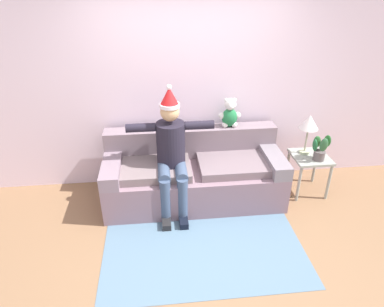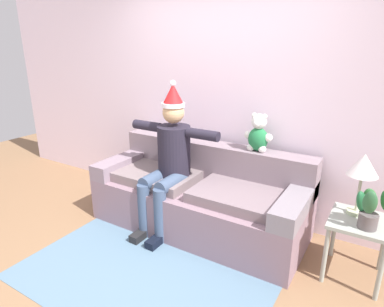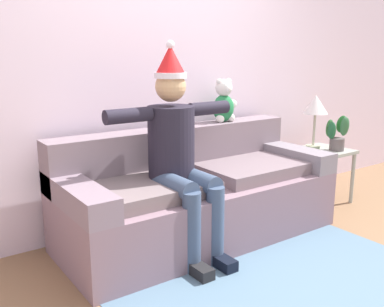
{
  "view_description": "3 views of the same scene",
  "coord_description": "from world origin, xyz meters",
  "px_view_note": "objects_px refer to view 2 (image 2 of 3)",
  "views": [
    {
      "loc": [
        -0.43,
        -2.69,
        2.64
      ],
      "look_at": [
        -0.04,
        0.81,
        0.75
      ],
      "focal_mm": 32.12,
      "sensor_mm": 36.0,
      "label": 1
    },
    {
      "loc": [
        1.58,
        -1.72,
        1.88
      ],
      "look_at": [
        -0.07,
        0.96,
        0.82
      ],
      "focal_mm": 30.81,
      "sensor_mm": 36.0,
      "label": 2
    },
    {
      "loc": [
        -1.95,
        -1.68,
        1.46
      ],
      "look_at": [
        -0.16,
        0.85,
        0.74
      ],
      "focal_mm": 40.82,
      "sensor_mm": 36.0,
      "label": 3
    }
  ],
  "objects_px": {
    "couch": "(200,196)",
    "potted_plant": "(370,208)",
    "person_seated": "(169,156)",
    "table_lamp": "(363,168)",
    "teddy_bear": "(258,134)",
    "side_table": "(359,230)"
  },
  "relations": [
    {
      "from": "side_table",
      "to": "table_lamp",
      "type": "bearing_deg",
      "value": 117.79
    },
    {
      "from": "couch",
      "to": "person_seated",
      "type": "bearing_deg",
      "value": -149.38
    },
    {
      "from": "person_seated",
      "to": "table_lamp",
      "type": "xyz_separation_m",
      "value": [
        1.74,
        0.22,
        0.15
      ]
    },
    {
      "from": "couch",
      "to": "person_seated",
      "type": "xyz_separation_m",
      "value": [
        -0.28,
        -0.16,
        0.45
      ]
    },
    {
      "from": "person_seated",
      "to": "side_table",
      "type": "height_order",
      "value": "person_seated"
    },
    {
      "from": "side_table",
      "to": "table_lamp",
      "type": "relative_size",
      "value": 1.01
    },
    {
      "from": "person_seated",
      "to": "table_lamp",
      "type": "relative_size",
      "value": 2.94
    },
    {
      "from": "person_seated",
      "to": "teddy_bear",
      "type": "xyz_separation_m",
      "value": [
        0.77,
        0.44,
        0.24
      ]
    },
    {
      "from": "teddy_bear",
      "to": "potted_plant",
      "type": "distance_m",
      "value": 1.19
    },
    {
      "from": "table_lamp",
      "to": "potted_plant",
      "type": "height_order",
      "value": "table_lamp"
    },
    {
      "from": "person_seated",
      "to": "teddy_bear",
      "type": "height_order",
      "value": "person_seated"
    },
    {
      "from": "table_lamp",
      "to": "side_table",
      "type": "bearing_deg",
      "value": -62.21
    },
    {
      "from": "potted_plant",
      "to": "teddy_bear",
      "type": "bearing_deg",
      "value": 158.84
    },
    {
      "from": "side_table",
      "to": "table_lamp",
      "type": "xyz_separation_m",
      "value": [
        -0.05,
        0.1,
        0.5
      ]
    },
    {
      "from": "table_lamp",
      "to": "potted_plant",
      "type": "distance_m",
      "value": 0.32
    },
    {
      "from": "person_seated",
      "to": "table_lamp",
      "type": "bearing_deg",
      "value": 7.25
    },
    {
      "from": "side_table",
      "to": "table_lamp",
      "type": "distance_m",
      "value": 0.51
    },
    {
      "from": "couch",
      "to": "side_table",
      "type": "relative_size",
      "value": 4.15
    },
    {
      "from": "couch",
      "to": "table_lamp",
      "type": "distance_m",
      "value": 1.58
    },
    {
      "from": "couch",
      "to": "potted_plant",
      "type": "relative_size",
      "value": 6.32
    },
    {
      "from": "side_table",
      "to": "table_lamp",
      "type": "height_order",
      "value": "table_lamp"
    },
    {
      "from": "teddy_bear",
      "to": "side_table",
      "type": "height_order",
      "value": "teddy_bear"
    }
  ]
}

